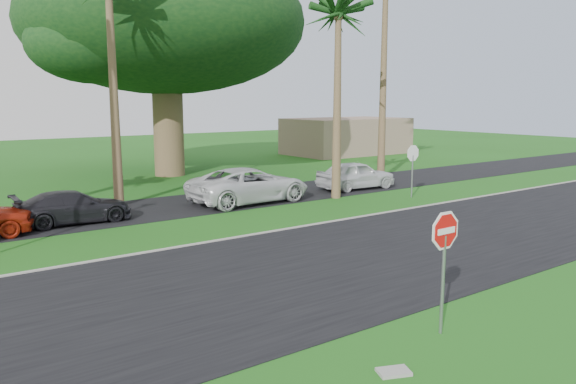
# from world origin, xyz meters

# --- Properties ---
(ground) EXTENTS (120.00, 120.00, 0.00)m
(ground) POSITION_xyz_m (0.00, 0.00, 0.00)
(ground) COLOR #1C5415
(ground) RESTS_ON ground
(road) EXTENTS (120.00, 8.00, 0.02)m
(road) POSITION_xyz_m (0.00, 2.00, 0.01)
(road) COLOR black
(road) RESTS_ON ground
(parking_strip) EXTENTS (120.00, 5.00, 0.02)m
(parking_strip) POSITION_xyz_m (0.00, 12.50, 0.01)
(parking_strip) COLOR black
(parking_strip) RESTS_ON ground
(curb) EXTENTS (120.00, 0.12, 0.06)m
(curb) POSITION_xyz_m (0.00, 6.05, 0.03)
(curb) COLOR gray
(curb) RESTS_ON ground
(stop_sign_near) EXTENTS (1.05, 0.07, 2.62)m
(stop_sign_near) POSITION_xyz_m (0.50, -3.00, 1.77)
(stop_sign_near) COLOR gray
(stop_sign_near) RESTS_ON ground
(stop_sign_far) EXTENTS (1.05, 0.07, 2.62)m
(stop_sign_far) POSITION_xyz_m (12.00, 8.00, 1.77)
(stop_sign_far) COLOR gray
(stop_sign_far) RESTS_ON ground
(palm_right_near) EXTENTS (5.00, 5.00, 9.50)m
(palm_right_near) POSITION_xyz_m (9.00, 10.00, 8.19)
(palm_right_near) COLOR brown
(palm_right_near) RESTS_ON ground
(canopy_tree) EXTENTS (16.50, 16.50, 13.12)m
(canopy_tree) POSITION_xyz_m (6.00, 22.00, 8.95)
(canopy_tree) COLOR brown
(canopy_tree) RESTS_ON ground
(building_far) EXTENTS (10.00, 6.00, 3.00)m
(building_far) POSITION_xyz_m (24.00, 26.00, 1.50)
(building_far) COLOR gray
(building_far) RESTS_ON ground
(car_dark) EXTENTS (4.27, 1.84, 1.22)m
(car_dark) POSITION_xyz_m (-2.57, 11.59, 0.61)
(car_dark) COLOR black
(car_dark) RESTS_ON ground
(car_minivan) EXTENTS (5.74, 2.82, 1.57)m
(car_minivan) POSITION_xyz_m (5.05, 11.35, 0.78)
(car_minivan) COLOR silver
(car_minivan) RESTS_ON ground
(car_pickup) EXTENTS (4.39, 2.07, 1.45)m
(car_pickup) POSITION_xyz_m (11.53, 11.36, 0.73)
(car_pickup) COLOR silver
(car_pickup) RESTS_ON ground
(utility_slab) EXTENTS (0.64, 0.53, 0.06)m
(utility_slab) POSITION_xyz_m (-1.48, -3.62, 0.03)
(utility_slab) COLOR gray
(utility_slab) RESTS_ON ground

